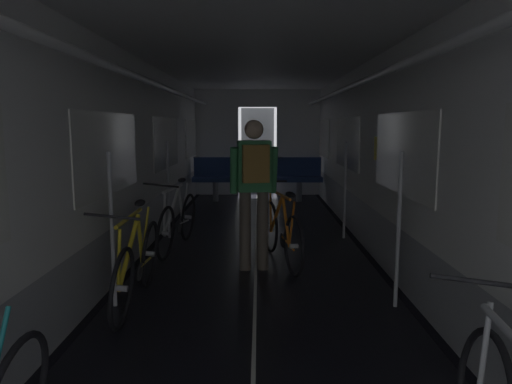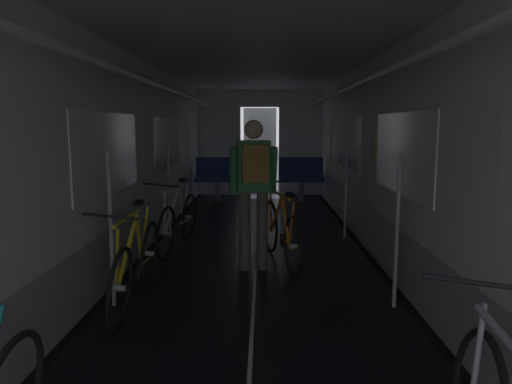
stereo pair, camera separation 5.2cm
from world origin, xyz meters
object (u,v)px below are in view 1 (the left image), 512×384
(person_cyclist_aisle, at_px, (254,181))
(bicycle_orange_in_aisle, at_px, (281,231))
(bench_seat_far_right, at_px, (299,175))
(bicycle_white, at_px, (178,221))
(bench_seat_far_left, at_px, (216,175))
(bicycle_yellow, at_px, (137,263))

(person_cyclist_aisle, distance_m, bicycle_orange_in_aisle, 0.75)
(bench_seat_far_right, xyz_separation_m, bicycle_white, (-1.93, -4.00, -0.18))
(bench_seat_far_left, xyz_separation_m, bicycle_white, (-0.13, -4.00, -0.18))
(bench_seat_far_left, height_order, bench_seat_far_right, same)
(bicycle_white, bearing_deg, bicycle_yellow, -91.05)
(bench_seat_far_right, xyz_separation_m, bicycle_yellow, (-1.97, -5.93, -0.19))
(bicycle_yellow, xyz_separation_m, person_cyclist_aisle, (1.05, 1.03, 0.63))
(bicycle_white, xyz_separation_m, person_cyclist_aisle, (1.02, -0.90, 0.63))
(bench_seat_far_left, xyz_separation_m, bench_seat_far_right, (1.80, 0.00, 0.00))
(person_cyclist_aisle, bearing_deg, bicycle_orange_in_aisle, 40.33)
(bench_seat_far_right, height_order, bicycle_white, bench_seat_far_right)
(bench_seat_far_right, relative_size, bicycle_white, 0.58)
(bicycle_yellow, bearing_deg, bench_seat_far_right, 71.64)
(bench_seat_far_right, distance_m, bicycle_white, 4.45)
(bicycle_yellow, relative_size, bicycle_orange_in_aisle, 1.02)
(bench_seat_far_left, distance_m, bicycle_orange_in_aisle, 4.79)
(bicycle_white, relative_size, person_cyclist_aisle, 1.00)
(bench_seat_far_right, distance_m, bicycle_yellow, 6.25)
(bicycle_white, bearing_deg, bench_seat_far_left, 88.12)
(bicycle_orange_in_aisle, bearing_deg, bench_seat_far_right, 82.62)
(bicycle_yellow, distance_m, person_cyclist_aisle, 1.60)
(bench_seat_far_left, height_order, bicycle_orange_in_aisle, bench_seat_far_left)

